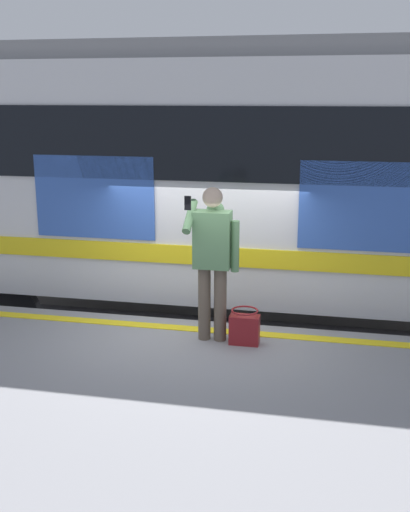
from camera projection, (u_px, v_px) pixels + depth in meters
name	position (u px, v px, depth m)	size (l,w,h in m)	color
ground_plane	(199.00, 390.00, 7.84)	(23.94, 23.94, 0.00)	#3D3D3F
platform	(155.00, 439.00, 5.86)	(15.35, 3.93, 0.93)	gray
safety_line	(194.00, 329.00, 7.32)	(15.04, 0.16, 0.01)	yellow
track_rail_near	(218.00, 346.00, 9.01)	(19.95, 0.08, 0.16)	slate
track_rail_far	(234.00, 313.00, 10.37)	(19.95, 0.08, 0.16)	slate
train_carriage	(244.00, 167.00, 9.01)	(9.70, 3.12, 4.12)	silver
passenger	(213.00, 251.00, 6.78)	(0.57, 0.55, 1.73)	brown
handbag	(244.00, 328.00, 6.85)	(0.33, 0.30, 0.40)	maroon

